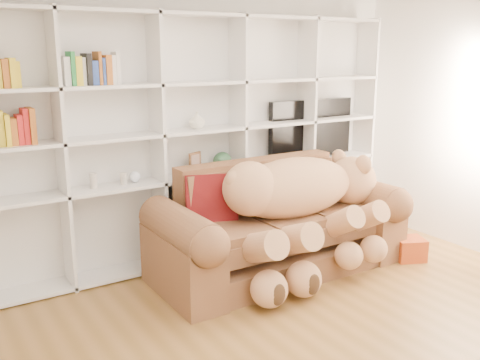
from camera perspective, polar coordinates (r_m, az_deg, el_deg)
wall_back at (r=5.37m, az=-5.39°, el=6.12°), size 5.00×0.02×2.70m
bookshelf at (r=5.15m, az=-7.07°, el=5.25°), size 4.43×0.35×2.40m
sofa at (r=5.11m, az=3.98°, el=-5.42°), size 2.41×1.04×1.01m
teddy_bear at (r=4.93m, az=6.56°, el=-2.18°), size 1.87×1.01×1.09m
throw_pillow at (r=4.81m, az=-3.14°, el=-2.11°), size 0.51×0.39×0.48m
gift_box at (r=5.67m, az=17.60°, el=-7.00°), size 0.36×0.35×0.22m
tv at (r=6.06m, az=7.56°, el=5.39°), size 1.11×0.18×0.65m
picture_frame at (r=5.23m, az=-4.83°, el=1.83°), size 0.16×0.09×0.21m
green_vase at (r=5.39m, az=-1.88°, el=2.00°), size 0.19×0.19×0.19m
figurine_tall at (r=4.87m, az=-15.36°, el=-0.07°), size 0.09×0.09×0.14m
figurine_short at (r=4.96m, az=-12.30°, el=0.17°), size 0.07×0.07×0.11m
snow_globe at (r=5.00m, az=-11.15°, el=0.35°), size 0.10×0.10×0.10m
shelf_vase at (r=5.18m, az=-4.62°, el=6.38°), size 0.18×0.18×0.16m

